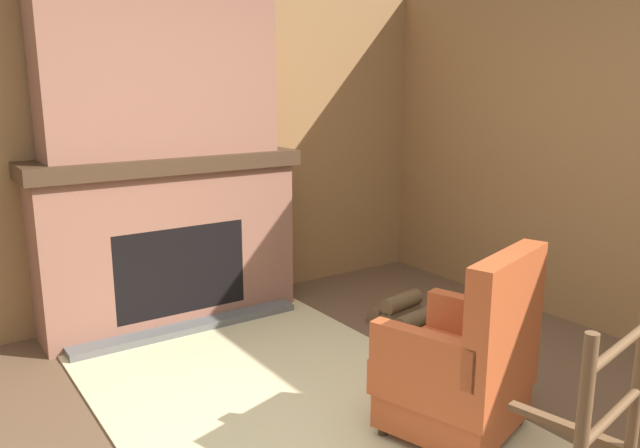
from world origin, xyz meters
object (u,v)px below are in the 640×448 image
(armchair, at_px, (463,368))
(storage_case, at_px, (202,144))
(oil_lamp_vase, at_px, (60,146))
(firewood_stack, at_px, (401,312))

(armchair, relative_size, storage_case, 4.12)
(oil_lamp_vase, height_order, storage_case, oil_lamp_vase)
(firewood_stack, bearing_deg, oil_lamp_vase, -117.36)
(armchair, bearing_deg, storage_case, -9.52)
(armchair, xyz_separation_m, oil_lamp_vase, (-2.35, -1.29, 0.97))
(firewood_stack, relative_size, storage_case, 1.77)
(oil_lamp_vase, relative_size, storage_case, 1.16)
(firewood_stack, xyz_separation_m, oil_lamp_vase, (-1.06, -2.05, 1.25))
(oil_lamp_vase, bearing_deg, firewood_stack, 62.64)
(oil_lamp_vase, distance_m, storage_case, 0.99)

